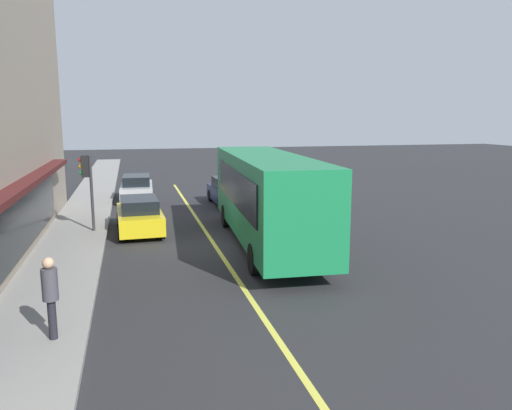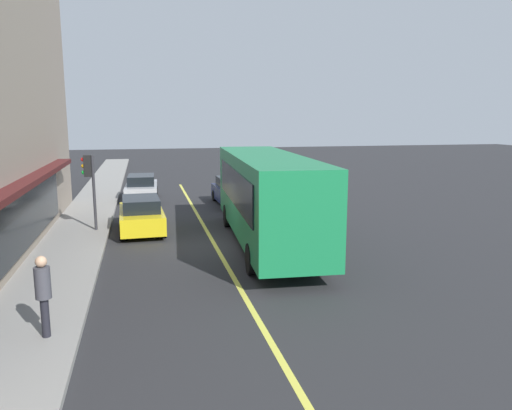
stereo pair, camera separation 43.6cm
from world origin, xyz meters
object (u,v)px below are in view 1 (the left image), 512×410
bus (266,195)px  car_yellow (139,215)px  traffic_light (87,175)px  pedestrian_near_storefront (50,290)px  car_navy (229,192)px  car_silver (137,188)px

bus → car_yellow: 5.95m
traffic_light → bus: bearing=-117.4°
car_yellow → pedestrian_near_storefront: size_ratio=2.37×
bus → car_navy: bus is taller
car_yellow → car_navy: (5.83, -5.08, 0.00)m
car_silver → traffic_light: bearing=165.9°
car_navy → pedestrian_near_storefront: 17.94m
car_navy → car_yellow: bearing=139.0°
car_silver → car_navy: bearing=-117.3°
car_navy → pedestrian_near_storefront: bearing=156.5°
traffic_light → car_navy: bearing=-51.5°
car_yellow → pedestrian_near_storefront: (-10.61, 2.07, 0.52)m
bus → car_navy: (9.22, -0.35, -1.24)m
bus → pedestrian_near_storefront: bearing=136.7°
traffic_light → pedestrian_near_storefront: traffic_light is taller
traffic_light → pedestrian_near_storefront: 10.83m
car_yellow → car_navy: bearing=-41.0°
traffic_light → pedestrian_near_storefront: (-10.75, 0.01, -1.27)m
pedestrian_near_storefront → car_navy: bearing=-23.5°
car_silver → car_yellow: same height
car_silver → pedestrian_near_storefront: pedestrian_near_storefront is taller
bus → car_navy: 9.31m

